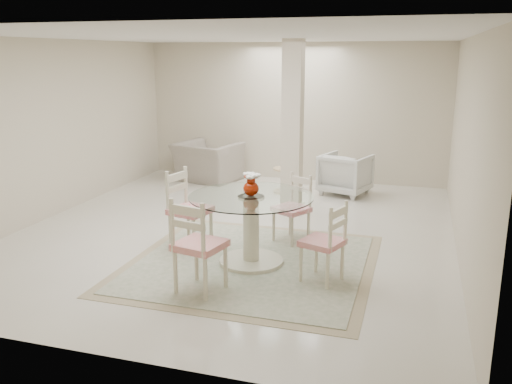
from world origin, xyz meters
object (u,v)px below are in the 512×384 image
(dining_table, at_px, (251,230))
(armchair_white, at_px, (345,174))
(red_vase, at_px, (251,184))
(dining_chair_east, at_px, (328,237))
(dining_chair_south, at_px, (196,239))
(dining_chair_west, at_px, (186,203))
(dining_chair_north, at_px, (295,203))
(side_table, at_px, (285,182))
(column, at_px, (292,127))
(recliner_taupe, at_px, (208,162))

(dining_table, relative_size, armchair_white, 1.82)
(red_vase, distance_m, dining_chair_east, 1.11)
(dining_chair_south, bearing_deg, dining_chair_west, -49.40)
(armchair_white, bearing_deg, dining_chair_north, 100.85)
(dining_table, bearing_deg, dining_chair_east, -17.20)
(dining_chair_south, xyz_separation_m, side_table, (-0.14, 4.45, -0.40))
(side_table, bearing_deg, armchair_white, 13.90)
(red_vase, relative_size, dining_chair_north, 0.28)
(column, xyz_separation_m, dining_chair_south, (-0.21, -3.44, -0.74))
(dining_chair_north, bearing_deg, armchair_white, 112.58)
(dining_chair_north, xyz_separation_m, dining_chair_west, (-1.29, -0.67, 0.07))
(dining_table, relative_size, dining_chair_east, 1.44)
(red_vase, bearing_deg, dining_chair_south, -106.91)
(dining_table, xyz_separation_m, dining_chair_west, (-0.98, 0.30, 0.17))
(armchair_white, bearing_deg, dining_chair_east, 112.23)
(dining_chair_east, bearing_deg, armchair_white, -155.37)
(side_table, bearing_deg, red_vase, -82.82)
(side_table, bearing_deg, dining_chair_north, -73.44)
(dining_chair_east, xyz_separation_m, recliner_taupe, (-3.14, 4.30, -0.16))
(red_vase, bearing_deg, column, 92.02)
(column, height_order, dining_chair_west, column)
(red_vase, distance_m, dining_chair_south, 1.09)
(dining_chair_south, height_order, side_table, dining_chair_south)
(red_vase, xyz_separation_m, dining_chair_east, (0.97, -0.30, -0.46))
(red_vase, height_order, dining_chair_north, red_vase)
(red_vase, height_order, dining_chair_east, red_vase)
(dining_chair_west, bearing_deg, recliner_taupe, 31.41)
(dining_chair_north, xyz_separation_m, recliner_taupe, (-2.48, 3.04, -0.15))
(dining_table, bearing_deg, dining_chair_south, -106.68)
(dining_chair_west, relative_size, armchair_white, 1.41)
(dining_chair_north, relative_size, side_table, 2.17)
(dining_chair_east, distance_m, armchair_white, 4.05)
(dining_chair_north, height_order, dining_chair_west, dining_chair_west)
(dining_chair_north, distance_m, armchair_white, 2.78)
(dining_chair_east, relative_size, dining_chair_north, 1.01)
(column, relative_size, dining_chair_north, 2.67)
(dining_chair_west, bearing_deg, dining_chair_north, -48.93)
(dining_chair_east, height_order, dining_chair_north, dining_chair_east)
(dining_chair_east, height_order, dining_chair_south, dining_chair_south)
(red_vase, height_order, recliner_taupe, red_vase)
(dining_chair_east, relative_size, recliner_taupe, 0.87)
(dining_chair_east, xyz_separation_m, side_table, (-1.40, 3.77, -0.32))
(dining_chair_east, bearing_deg, side_table, -139.93)
(column, relative_size, recliner_taupe, 2.30)
(red_vase, height_order, dining_chair_west, dining_chair_west)
(dining_chair_east, relative_size, side_table, 2.20)
(column, height_order, recliner_taupe, column)
(column, xyz_separation_m, dining_chair_north, (0.39, -1.49, -0.82))
(dining_chair_east, bearing_deg, dining_table, -87.58)
(dining_chair_east, bearing_deg, dining_chair_south, -42.07)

